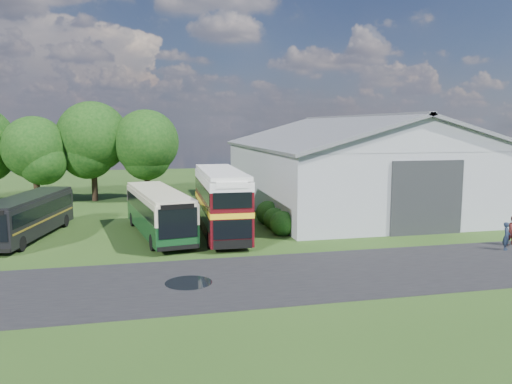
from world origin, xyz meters
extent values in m
plane|color=#213E13|center=(0.00, 0.00, 0.00)|extent=(120.00, 120.00, 0.00)
cube|color=black|center=(3.00, -3.00, 0.00)|extent=(60.00, 8.00, 0.02)
cylinder|color=black|center=(-1.50, -3.00, 0.00)|extent=(2.20, 2.20, 0.01)
cube|color=gray|center=(15.00, 16.00, 2.75)|extent=(18.00, 24.00, 5.50)
cube|color=#2D3033|center=(15.00, 3.92, 2.50)|extent=(5.20, 0.18, 5.00)
cylinder|color=black|center=(-13.00, 23.50, 1.53)|extent=(0.56, 0.56, 3.06)
sphere|color=black|center=(-13.00, 23.50, 5.27)|extent=(5.78, 5.78, 5.78)
cylinder|color=black|center=(-8.00, 24.80, 1.80)|extent=(0.56, 0.56, 3.60)
sphere|color=black|center=(-8.00, 24.80, 6.20)|extent=(6.80, 6.80, 6.80)
cylinder|color=black|center=(-3.00, 23.80, 1.66)|extent=(0.56, 0.56, 3.31)
sphere|color=black|center=(-3.00, 23.80, 5.70)|extent=(6.26, 6.26, 6.26)
sphere|color=#194714|center=(5.60, 6.00, 0.00)|extent=(1.70, 1.70, 1.70)
sphere|color=#194714|center=(5.60, 8.00, 0.00)|extent=(1.60, 1.60, 1.60)
sphere|color=#194714|center=(5.60, 10.00, 0.00)|extent=(1.80, 1.80, 1.80)
cube|color=#0E3316|center=(-2.48, 7.58, 1.68)|extent=(4.32, 11.36, 2.76)
cube|color=#44090F|center=(1.59, 6.87, 2.34)|extent=(2.85, 10.26, 4.08)
cube|color=black|center=(-10.73, 8.78, 1.53)|extent=(4.33, 10.35, 2.51)
imported|color=#162031|center=(17.26, -0.96, 0.82)|extent=(0.71, 0.69, 1.65)
camera|label=1|loc=(-3.46, -25.56, 7.27)|focal=35.00mm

